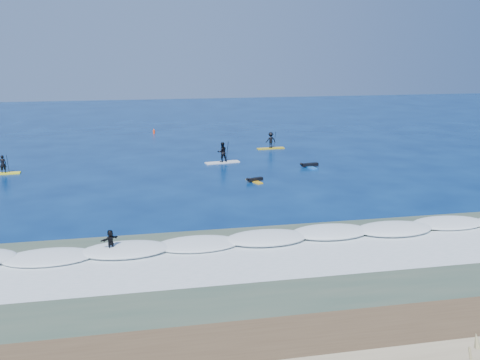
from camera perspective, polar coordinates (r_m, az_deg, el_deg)
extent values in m
plane|color=#041C4A|center=(40.46, -2.07, -1.72)|extent=(160.00, 160.00, 0.00)
cube|color=#513B25|center=(21.12, 8.02, -17.32)|extent=(90.00, 5.00, 0.08)
cube|color=#3A4F3D|center=(27.50, 2.79, -9.44)|extent=(90.00, 13.00, 0.01)
cube|color=white|center=(31.12, 0.98, -6.60)|extent=(40.00, 6.00, 0.30)
cube|color=silver|center=(28.40, 2.29, -8.67)|extent=(34.00, 5.00, 0.02)
cube|color=#FFF21B|center=(51.97, -23.88, 0.65)|extent=(2.81, 0.79, 0.09)
imported|color=black|center=(51.80, -23.98, 1.57)|extent=(0.60, 0.40, 1.60)
cylinder|color=black|center=(51.73, -23.52, 1.53)|extent=(0.06, 0.64, 1.87)
cube|color=black|center=(51.91, -23.42, 0.58)|extent=(0.11, 0.03, 0.28)
cube|color=white|center=(52.14, -1.90, 1.91)|extent=(3.46, 1.34, 0.11)
imported|color=black|center=(51.94, -1.91, 3.01)|extent=(1.04, 0.87, 1.94)
cylinder|color=black|center=(52.11, -1.38, 2.97)|extent=(0.17, 0.78, 2.26)
cube|color=black|center=(52.32, -1.37, 1.83)|extent=(0.13, 0.03, 0.34)
cube|color=gold|center=(59.57, 3.28, 3.40)|extent=(3.10, 0.98, 0.10)
imported|color=black|center=(59.41, 3.29, 4.28)|extent=(1.18, 0.73, 1.76)
cylinder|color=black|center=(59.57, 3.71, 4.24)|extent=(0.10, 0.70, 2.05)
cube|color=black|center=(59.74, 3.70, 3.33)|extent=(0.12, 0.03, 0.31)
cube|color=gold|center=(44.75, 1.53, -0.13)|extent=(1.12, 2.04, 0.09)
cube|color=black|center=(44.76, 1.64, 0.09)|extent=(1.41, 0.77, 0.23)
sphere|color=black|center=(44.35, 0.79, 0.09)|extent=(0.23, 0.23, 0.23)
cube|color=blue|center=(50.67, 7.35, 1.44)|extent=(0.93, 2.40, 0.11)
cube|color=black|center=(50.68, 7.47, 1.66)|extent=(1.66, 0.64, 0.27)
sphere|color=black|center=(50.26, 6.54, 1.72)|extent=(0.27, 0.27, 0.27)
cube|color=white|center=(30.02, -13.59, -7.39)|extent=(1.69, 1.39, 0.09)
imported|color=black|center=(29.81, -13.66, -6.26)|extent=(1.08, 0.91, 1.16)
cylinder|color=#FF3F16|center=(71.01, -9.16, 5.10)|extent=(0.28, 0.28, 0.45)
cone|color=#FF3F16|center=(70.96, -9.17, 5.36)|extent=(0.20, 0.20, 0.22)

